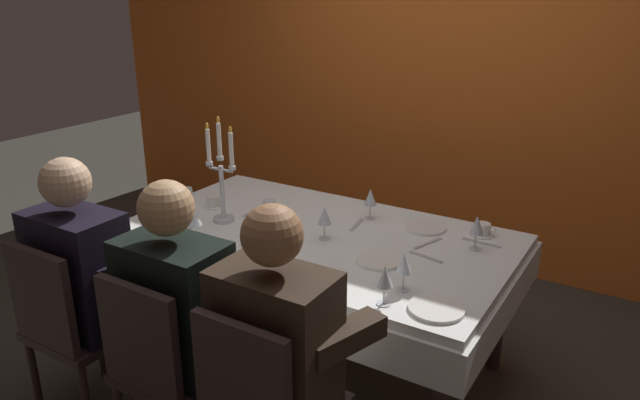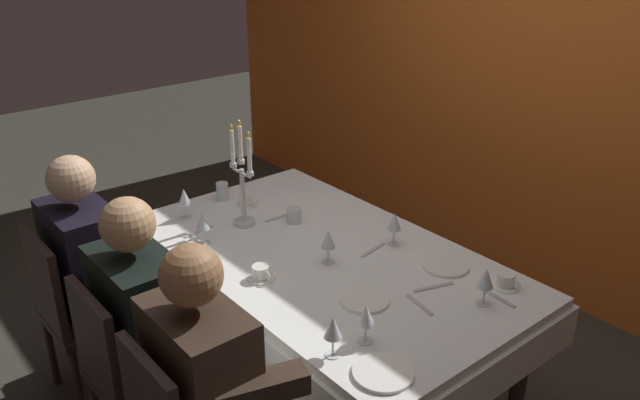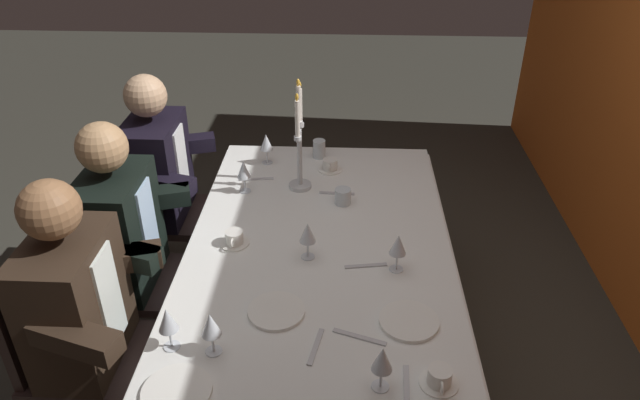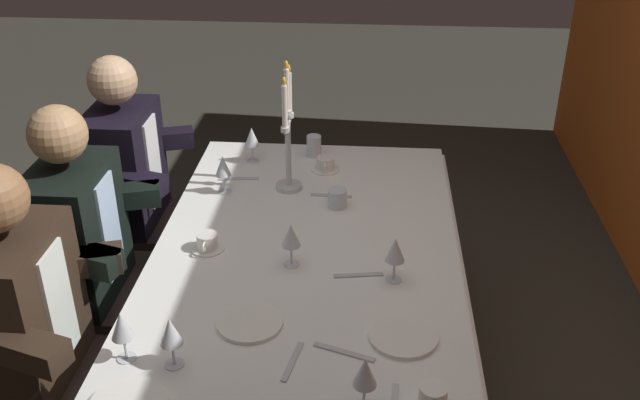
# 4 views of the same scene
# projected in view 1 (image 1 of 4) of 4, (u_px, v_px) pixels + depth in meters

# --- Properties ---
(ground_plane) EXTENTS (12.00, 12.00, 0.00)m
(ground_plane) POSITION_uv_depth(u_px,v_px,m) (316.00, 359.00, 3.21)
(ground_plane) COLOR #38372F
(back_wall) EXTENTS (6.00, 0.12, 2.70)m
(back_wall) POSITION_uv_depth(u_px,v_px,m) (444.00, 71.00, 4.08)
(back_wall) COLOR orange
(back_wall) RESTS_ON ground_plane
(dining_table) EXTENTS (1.94, 1.14, 0.74)m
(dining_table) POSITION_uv_depth(u_px,v_px,m) (316.00, 255.00, 3.00)
(dining_table) COLOR white
(dining_table) RESTS_ON ground_plane
(candelabra) EXTENTS (0.19, 0.11, 0.55)m
(candelabra) POSITION_uv_depth(u_px,v_px,m) (221.00, 180.00, 3.03)
(candelabra) COLOR silver
(candelabra) RESTS_ON dining_table
(dinner_plate_0) EXTENTS (0.21, 0.21, 0.01)m
(dinner_plate_0) POSITION_uv_depth(u_px,v_px,m) (379.00, 260.00, 2.65)
(dinner_plate_0) COLOR white
(dinner_plate_0) RESTS_ON dining_table
(dinner_plate_1) EXTENTS (0.22, 0.22, 0.01)m
(dinner_plate_1) POSITION_uv_depth(u_px,v_px,m) (436.00, 308.00, 2.25)
(dinner_plate_1) COLOR white
(dinner_plate_1) RESTS_ON dining_table
(dinner_plate_2) EXTENTS (0.21, 0.21, 0.01)m
(dinner_plate_2) POSITION_uv_depth(u_px,v_px,m) (425.00, 227.00, 3.01)
(dinner_plate_2) COLOR white
(dinner_plate_2) RESTS_ON dining_table
(wine_glass_0) EXTENTS (0.07, 0.07, 0.16)m
(wine_glass_0) POSITION_uv_depth(u_px,v_px,m) (404.00, 264.00, 2.36)
(wine_glass_0) COLOR silver
(wine_glass_0) RESTS_ON dining_table
(wine_glass_1) EXTENTS (0.07, 0.07, 0.16)m
(wine_glass_1) POSITION_uv_depth(u_px,v_px,m) (370.00, 198.00, 3.10)
(wine_glass_1) COLOR silver
(wine_glass_1) RESTS_ON dining_table
(wine_glass_2) EXTENTS (0.07, 0.07, 0.16)m
(wine_glass_2) POSITION_uv_depth(u_px,v_px,m) (325.00, 217.00, 2.85)
(wine_glass_2) COLOR silver
(wine_glass_2) RESTS_ON dining_table
(wine_glass_3) EXTENTS (0.07, 0.07, 0.16)m
(wine_glass_3) POSITION_uv_depth(u_px,v_px,m) (160.00, 202.00, 3.04)
(wine_glass_3) COLOR silver
(wine_glass_3) RESTS_ON dining_table
(wine_glass_4) EXTENTS (0.07, 0.07, 0.16)m
(wine_glass_4) POSITION_uv_depth(u_px,v_px,m) (477.00, 226.00, 2.74)
(wine_glass_4) COLOR silver
(wine_glass_4) RESTS_ON dining_table
(wine_glass_5) EXTENTS (0.07, 0.07, 0.16)m
(wine_glass_5) POSITION_uv_depth(u_px,v_px,m) (385.00, 278.00, 2.26)
(wine_glass_5) COLOR silver
(wine_glass_5) RESTS_ON dining_table
(wine_glass_6) EXTENTS (0.07, 0.07, 0.16)m
(wine_glass_6) POSITION_uv_depth(u_px,v_px,m) (195.00, 218.00, 2.83)
(wine_glass_6) COLOR silver
(wine_glass_6) RESTS_ON dining_table
(water_tumbler_0) EXTENTS (0.07, 0.07, 0.10)m
(water_tumbler_0) POSITION_uv_depth(u_px,v_px,m) (187.00, 197.00, 3.32)
(water_tumbler_0) COLOR silver
(water_tumbler_0) RESTS_ON dining_table
(water_tumbler_1) EXTENTS (0.08, 0.08, 0.08)m
(water_tumbler_1) POSITION_uv_depth(u_px,v_px,m) (269.00, 207.00, 3.20)
(water_tumbler_1) COLOR silver
(water_tumbler_1) RESTS_ON dining_table
(coffee_cup_0) EXTENTS (0.13, 0.12, 0.06)m
(coffee_cup_0) POSITION_uv_depth(u_px,v_px,m) (273.00, 253.00, 2.67)
(coffee_cup_0) COLOR white
(coffee_cup_0) RESTS_ON dining_table
(coffee_cup_1) EXTENTS (0.13, 0.12, 0.06)m
(coffee_cup_1) POSITION_uv_depth(u_px,v_px,m) (214.00, 202.00, 3.31)
(coffee_cup_1) COLOR white
(coffee_cup_1) RESTS_ON dining_table
(coffee_cup_2) EXTENTS (0.13, 0.12, 0.06)m
(coffee_cup_2) POSITION_uv_depth(u_px,v_px,m) (483.00, 230.00, 2.92)
(coffee_cup_2) COLOR white
(coffee_cup_2) RESTS_ON dining_table
(fork_0) EXTENTS (0.02, 0.17, 0.01)m
(fork_0) POSITION_uv_depth(u_px,v_px,m) (254.00, 212.00, 3.23)
(fork_0) COLOR #B7B7BC
(fork_0) RESTS_ON dining_table
(fork_1) EXTENTS (0.04, 0.17, 0.01)m
(fork_1) POSITION_uv_depth(u_px,v_px,m) (357.00, 225.00, 3.05)
(fork_1) COLOR #B7B7BC
(fork_1) RESTS_ON dining_table
(fork_2) EXTENTS (0.04, 0.17, 0.01)m
(fork_2) POSITION_uv_depth(u_px,v_px,m) (184.00, 232.00, 2.96)
(fork_2) COLOR #B7B7BC
(fork_2) RESTS_ON dining_table
(fork_3) EXTENTS (0.17, 0.05, 0.01)m
(fork_3) POSITION_uv_depth(u_px,v_px,m) (426.00, 257.00, 2.69)
(fork_3) COLOR #B7B7BC
(fork_3) RESTS_ON dining_table
(knife_4) EXTENTS (0.08, 0.19, 0.01)m
(knife_4) POSITION_uv_depth(u_px,v_px,m) (427.00, 243.00, 2.83)
(knife_4) COLOR #B7B7BC
(knife_4) RESTS_ON dining_table
(knife_5) EXTENTS (0.19, 0.03, 0.01)m
(knife_5) POSITION_uv_depth(u_px,v_px,m) (481.00, 243.00, 2.84)
(knife_5) COLOR #B7B7BC
(knife_5) RESTS_ON dining_table
(seated_diner_0) EXTENTS (0.63, 0.48, 1.24)m
(seated_diner_0) POSITION_uv_depth(u_px,v_px,m) (77.00, 270.00, 2.58)
(seated_diner_0) COLOR #322421
(seated_diner_0) RESTS_ON ground_plane
(seated_diner_1) EXTENTS (0.63, 0.48, 1.24)m
(seated_diner_1) POSITION_uv_depth(u_px,v_px,m) (174.00, 305.00, 2.30)
(seated_diner_1) COLOR #322421
(seated_diner_1) RESTS_ON ground_plane
(seated_diner_2) EXTENTS (0.63, 0.48, 1.24)m
(seated_diner_2) POSITION_uv_depth(u_px,v_px,m) (274.00, 342.00, 2.06)
(seated_diner_2) COLOR #322421
(seated_diner_2) RESTS_ON ground_plane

